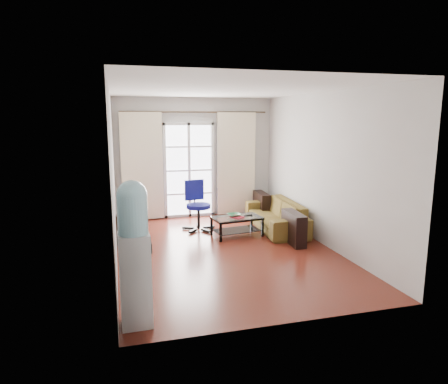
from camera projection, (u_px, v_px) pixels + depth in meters
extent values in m
plane|color=maroon|center=(225.00, 250.00, 6.89)|extent=(5.20, 5.20, 0.00)
plane|color=white|center=(225.00, 89.00, 6.40)|extent=(5.20, 5.20, 0.00)
cube|color=beige|center=(195.00, 158.00, 9.11)|extent=(3.60, 0.02, 2.70)
cube|color=beige|center=(290.00, 205.00, 4.18)|extent=(3.60, 0.02, 2.70)
cube|color=beige|center=(113.00, 177.00, 6.18)|extent=(0.02, 5.20, 2.70)
cube|color=beige|center=(322.00, 169.00, 7.11)|extent=(0.02, 5.20, 2.70)
cube|color=white|center=(189.00, 170.00, 9.09)|extent=(1.01, 0.02, 2.04)
cube|color=white|center=(189.00, 170.00, 9.07)|extent=(1.16, 0.06, 2.15)
cylinder|color=#4C3F2D|center=(195.00, 112.00, 8.83)|extent=(3.30, 0.04, 0.04)
cube|color=#F9EDC8|center=(142.00, 167.00, 8.72)|extent=(0.90, 0.07, 2.35)
cube|color=#F9EDC8|center=(236.00, 164.00, 9.27)|extent=(0.90, 0.07, 2.35)
cube|color=#9A9B9D|center=(230.00, 201.00, 9.41)|extent=(0.64, 0.12, 0.64)
imported|color=olive|center=(276.00, 215.00, 8.19)|extent=(2.08, 1.02, 0.58)
cube|color=silver|center=(237.00, 217.00, 7.66)|extent=(0.99, 0.65, 0.01)
cube|color=black|center=(237.00, 230.00, 7.70)|extent=(0.92, 0.58, 0.01)
cube|color=black|center=(221.00, 232.00, 7.31)|extent=(0.05, 0.05, 0.37)
cube|color=black|center=(262.00, 227.00, 7.64)|extent=(0.05, 0.05, 0.37)
cube|color=black|center=(211.00, 226.00, 7.74)|extent=(0.05, 0.05, 0.37)
cube|color=black|center=(251.00, 221.00, 8.07)|extent=(0.05, 0.05, 0.37)
imported|color=green|center=(234.00, 215.00, 7.66)|extent=(0.35, 0.35, 0.06)
imported|color=#B51624|center=(234.00, 218.00, 7.54)|extent=(0.39, 0.39, 0.02)
cube|color=black|center=(248.00, 215.00, 7.74)|extent=(0.17, 0.08, 0.02)
cube|color=black|center=(131.00, 225.00, 7.46)|extent=(0.54, 0.77, 0.54)
cube|color=black|center=(131.00, 200.00, 7.41)|extent=(0.49, 0.51, 0.41)
cube|color=#0C19E5|center=(143.00, 200.00, 7.42)|extent=(0.08, 0.35, 0.30)
cube|color=black|center=(122.00, 201.00, 7.40)|extent=(0.18, 0.32, 0.27)
cylinder|color=black|center=(199.00, 218.00, 8.09)|extent=(0.06, 0.06, 0.51)
cylinder|color=navy|center=(198.00, 206.00, 8.04)|extent=(0.49, 0.49, 0.08)
cube|color=navy|center=(194.00, 190.00, 8.18)|extent=(0.40, 0.13, 0.42)
cube|color=silver|center=(135.00, 280.00, 4.32)|extent=(0.33, 0.33, 1.04)
cylinder|color=#9BDCF0|center=(133.00, 215.00, 4.18)|extent=(0.32, 0.32, 0.41)
sphere|color=#9BDCF0|center=(132.00, 195.00, 4.15)|extent=(0.32, 0.32, 0.32)
cube|color=black|center=(150.00, 247.00, 4.30)|extent=(0.05, 0.13, 0.11)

